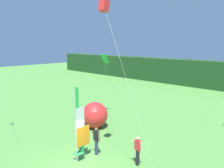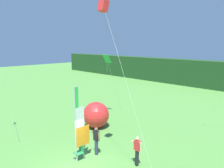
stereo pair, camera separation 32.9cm
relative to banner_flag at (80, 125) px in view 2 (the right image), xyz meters
The scene contains 8 objects.
ground_plane 2.38m from the banner_flag, 45.65° to the right, with size 120.00×120.00×0.00m, color #518E3D.
banner_flag is the anchor object (origin of this frame).
person_near_banner 1.66m from the banner_flag, 79.14° to the left, with size 0.55×0.48×1.78m.
person_mid_field 3.62m from the banner_flag, 34.43° to the left, with size 0.55×0.48×1.73m.
inflatable_balloon 5.36m from the banner_flag, 129.27° to the left, with size 2.16×2.24×2.16m.
folding_chair 1.67m from the banner_flag, behind, with size 0.51×0.51×0.89m.
kite_red_box_1 6.73m from the banner_flag, 34.86° to the left, with size 3.94×0.55×9.15m.
kite_green_diamond_2 9.06m from the banner_flag, 125.63° to the left, with size 0.96×2.91×5.87m.
Camera 2 is at (9.57, -6.67, 6.88)m, focal length 35.95 mm.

